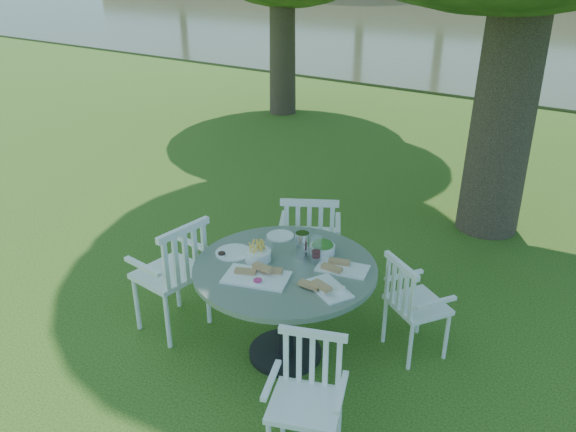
% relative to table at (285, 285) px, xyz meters
% --- Properties ---
extents(ground, '(140.00, 140.00, 0.00)m').
position_rel_table_xyz_m(ground, '(-0.40, 0.40, -0.63)').
color(ground, '#20430E').
rests_on(ground, ground).
extents(table, '(1.33, 1.33, 0.79)m').
position_rel_table_xyz_m(table, '(0.00, 0.00, 0.00)').
color(table, black).
rests_on(table, ground).
extents(chair_ne, '(0.55, 0.54, 0.81)m').
position_rel_table_xyz_m(chair_ne, '(0.74, 0.56, -0.15)').
color(chair_ne, white).
rests_on(chair_ne, ground).
extents(chair_nw, '(0.66, 0.65, 0.97)m').
position_rel_table_xyz_m(chair_nw, '(-0.34, 0.84, -0.06)').
color(chair_nw, white).
rests_on(chair_nw, ground).
extents(chair_sw, '(0.49, 0.52, 0.97)m').
position_rel_table_xyz_m(chair_sw, '(-0.88, -0.23, -0.05)').
color(chair_sw, white).
rests_on(chair_sw, ground).
extents(chair_se, '(0.53, 0.51, 0.82)m').
position_rel_table_xyz_m(chair_se, '(0.65, -0.66, -0.15)').
color(chair_se, white).
rests_on(chair_se, ground).
extents(tableware, '(1.18, 0.92, 0.21)m').
position_rel_table_xyz_m(tableware, '(-0.01, 0.06, 0.20)').
color(tableware, white).
rests_on(tableware, table).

